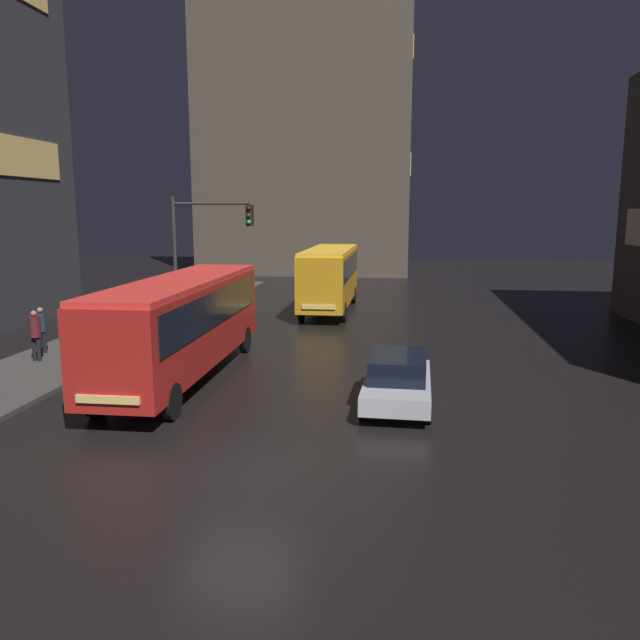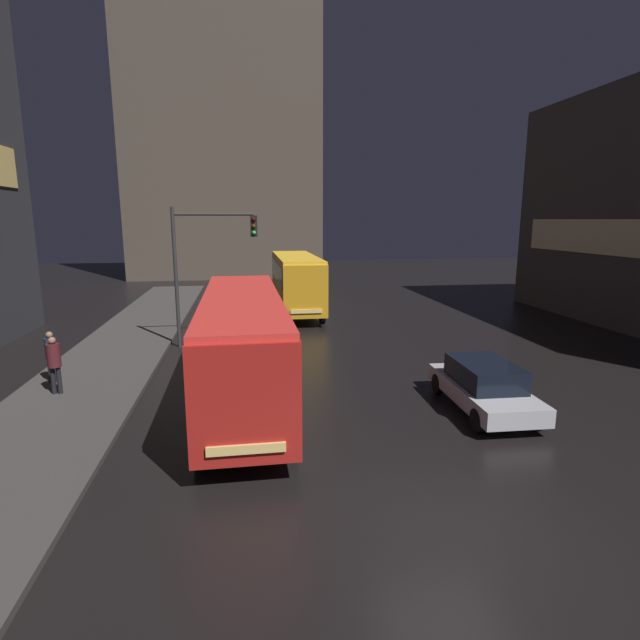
# 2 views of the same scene
# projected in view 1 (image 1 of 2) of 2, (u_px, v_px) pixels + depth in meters

# --- Properties ---
(ground_plane) EXTENTS (120.00, 120.00, 0.00)m
(ground_plane) POSITION_uv_depth(u_px,v_px,m) (239.00, 473.00, 13.13)
(ground_plane) COLOR black
(sidewalk_left) EXTENTS (4.00, 48.00, 0.15)m
(sidewalk_left) POSITION_uv_depth(u_px,v_px,m) (79.00, 352.00, 24.04)
(sidewalk_left) COLOR #3D3A38
(sidewalk_left) RESTS_ON ground
(building_far_backdrop) EXTENTS (18.07, 12.00, 28.92)m
(building_far_backdrop) POSITION_uv_depth(u_px,v_px,m) (309.00, 108.00, 55.29)
(building_far_backdrop) COLOR #4C4238
(building_far_backdrop) RESTS_ON ground
(bus_near) EXTENTS (2.46, 10.96, 3.30)m
(bus_near) POSITION_uv_depth(u_px,v_px,m) (182.00, 318.00, 20.22)
(bus_near) COLOR #AD1E19
(bus_near) RESTS_ON ground
(bus_far) EXTENTS (2.38, 9.37, 3.44)m
(bus_far) POSITION_uv_depth(u_px,v_px,m) (330.00, 273.00, 33.86)
(bus_far) COLOR orange
(bus_far) RESTS_ON ground
(car_taxi) EXTENTS (1.97, 4.47, 1.45)m
(car_taxi) POSITION_uv_depth(u_px,v_px,m) (398.00, 379.00, 17.69)
(car_taxi) COLOR #B7B7BC
(car_taxi) RESTS_ON ground
(pedestrian_near) EXTENTS (0.48, 0.48, 1.83)m
(pedestrian_near) POSITION_uv_depth(u_px,v_px,m) (35.00, 331.00, 22.11)
(pedestrian_near) COLOR black
(pedestrian_near) RESTS_ON sidewalk_left
(pedestrian_mid) EXTENTS (0.39, 0.39, 1.74)m
(pedestrian_mid) POSITION_uv_depth(u_px,v_px,m) (41.00, 326.00, 23.39)
(pedestrian_mid) COLOR black
(pedestrian_mid) RESTS_ON sidewalk_left
(traffic_light_main) EXTENTS (3.60, 0.35, 6.05)m
(traffic_light_main) POSITION_uv_depth(u_px,v_px,m) (202.00, 242.00, 26.90)
(traffic_light_main) COLOR #2D2D2D
(traffic_light_main) RESTS_ON ground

